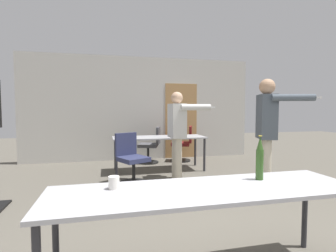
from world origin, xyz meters
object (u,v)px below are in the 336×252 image
Objects in this scene: office_chair_side_rolled at (183,145)px; office_chair_mid_tucked at (131,160)px; office_chair_far_right at (151,146)px; drink_cup at (114,183)px; person_near_casual at (267,124)px; beer_bottle at (260,159)px; person_far_watching at (178,127)px.

office_chair_mid_tucked is (-1.51, -1.71, -0.00)m from office_chair_side_rolled.
office_chair_far_right reaches higher than drink_cup.
beer_bottle is at bearing -16.40° from person_near_casual.
person_far_watching is 3.08m from drink_cup.
drink_cup is (-1.90, -4.50, 0.37)m from office_chair_side_rolled.
office_chair_mid_tucked is 2.39× the size of beer_bottle.
drink_cup is at bearing -36.29° from person_near_casual.
drink_cup is at bearing 179.11° from beer_bottle.
office_chair_far_right is (-1.38, 2.81, -0.69)m from person_near_casual.
beer_bottle is 3.94× the size of drink_cup.
office_chair_mid_tucked is (-0.88, -0.01, -0.58)m from person_far_watching.
office_chair_far_right is 1.00× the size of office_chair_mid_tucked.
office_chair_side_rolled reaches higher than office_chair_mid_tucked.
office_chair_side_rolled reaches higher than drink_cup.
person_far_watching is at bearing 154.13° from office_chair_mid_tucked.
office_chair_mid_tucked is 9.44× the size of drink_cup.
office_chair_side_rolled is 2.28m from office_chair_mid_tucked.
office_chair_mid_tucked is at bearing 176.83° from office_chair_far_right.
office_chair_mid_tucked is at bearing 106.37° from beer_bottle.
beer_bottle is at bearing -168.56° from office_chair_side_rolled.
person_near_casual is 2.95m from drink_cup.
person_far_watching is at bearing 65.59° from drink_cup.
office_chair_far_right is at bearing -138.07° from office_chair_mid_tucked.
beer_bottle is (-0.68, -4.51, 0.50)m from office_chair_side_rolled.
person_near_casual is at bearing 34.40° from drink_cup.
office_chair_side_rolled is (-0.52, 2.84, -0.69)m from person_near_casual.
office_chair_far_right is at bearing 76.85° from drink_cup.
person_far_watching reaches higher than beer_bottle.
office_chair_side_rolled reaches higher than office_chair_far_right.
office_chair_side_rolled is 2.41× the size of beer_bottle.
beer_bottle reaches higher than drink_cup.
person_near_casual reaches higher than office_chair_far_right.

